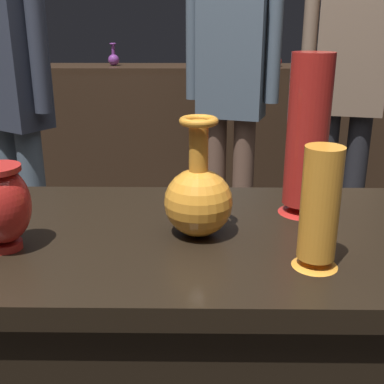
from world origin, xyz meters
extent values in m
cube|color=black|center=(0.00, 0.00, 0.38)|extent=(1.10, 0.59, 0.75)
cube|color=black|center=(0.00, 0.00, 0.78)|extent=(1.20, 0.64, 0.05)
cube|color=#382619|center=(0.00, 2.20, 0.47)|extent=(2.60, 0.40, 0.95)
cube|color=#382619|center=(0.00, 2.20, 0.97)|extent=(2.60, 0.40, 0.04)
sphere|color=orange|center=(0.03, -0.01, 0.88)|extent=(0.15, 0.15, 0.15)
cylinder|color=orange|center=(0.03, -0.01, 1.00)|extent=(0.04, 0.04, 0.12)
torus|color=orange|center=(0.03, -0.01, 1.06)|extent=(0.08, 0.08, 0.02)
cone|color=red|center=(0.29, 0.13, 0.81)|extent=(0.12, 0.12, 0.03)
cylinder|color=red|center=(0.29, 0.13, 1.01)|extent=(0.10, 0.10, 0.37)
cylinder|color=red|center=(-0.38, -0.09, 0.81)|extent=(0.07, 0.07, 0.02)
ellipsoid|color=red|center=(-0.38, -0.09, 0.90)|extent=(0.12, 0.12, 0.17)
cone|color=orange|center=(0.26, -0.16, 0.81)|extent=(0.09, 0.09, 0.02)
cylinder|color=orange|center=(0.26, -0.16, 0.93)|extent=(0.08, 0.08, 0.22)
cone|color=red|center=(0.00, 2.24, 1.00)|extent=(0.08, 0.08, 0.02)
cylinder|color=red|center=(0.00, 2.24, 1.12)|extent=(0.06, 0.06, 0.23)
sphere|color=red|center=(0.52, 2.13, 1.02)|extent=(0.06, 0.06, 0.06)
cylinder|color=red|center=(0.52, 2.13, 1.08)|extent=(0.02, 0.02, 0.06)
torus|color=red|center=(0.52, 2.13, 1.11)|extent=(0.04, 0.04, 0.01)
sphere|color=#7A388E|center=(-0.52, 2.19, 1.03)|extent=(0.07, 0.07, 0.07)
cylinder|color=#7A388E|center=(-0.52, 2.19, 1.09)|extent=(0.02, 0.02, 0.07)
torus|color=#7A388E|center=(-0.52, 2.19, 1.13)|extent=(0.04, 0.04, 0.01)
sphere|color=orange|center=(-1.04, 2.16, 1.05)|extent=(0.12, 0.12, 0.12)
cylinder|color=orange|center=(-1.04, 2.16, 1.15)|extent=(0.03, 0.03, 0.10)
torus|color=orange|center=(-1.04, 2.16, 1.20)|extent=(0.06, 0.06, 0.01)
cylinder|color=gray|center=(1.04, 2.16, 1.00)|extent=(0.07, 0.07, 0.02)
ellipsoid|color=gray|center=(1.04, 2.16, 1.10)|extent=(0.13, 0.13, 0.18)
cylinder|color=gray|center=(1.04, 2.16, 1.18)|extent=(0.10, 0.10, 0.01)
cylinder|color=slate|center=(-0.71, 1.01, 0.41)|extent=(0.11, 0.11, 0.83)
cylinder|color=slate|center=(-0.84, 1.10, 0.41)|extent=(0.11, 0.11, 0.83)
cube|color=#333847|center=(-0.77, 1.06, 1.15)|extent=(0.37, 0.33, 0.65)
cylinder|color=#333847|center=(-0.61, 0.95, 1.19)|extent=(0.07, 0.07, 0.56)
cylinder|color=#232328|center=(0.82, 1.33, 0.42)|extent=(0.11, 0.11, 0.84)
cylinder|color=#232328|center=(0.68, 1.36, 0.42)|extent=(0.11, 0.11, 0.84)
cube|color=#846B56|center=(0.75, 1.35, 1.17)|extent=(0.35, 0.25, 0.66)
cylinder|color=#846B56|center=(0.56, 1.39, 1.20)|extent=(0.07, 0.07, 0.56)
cylinder|color=brown|center=(0.26, 1.38, 0.40)|extent=(0.11, 0.11, 0.81)
cylinder|color=brown|center=(0.12, 1.43, 0.40)|extent=(0.11, 0.11, 0.81)
cube|color=slate|center=(0.19, 1.40, 1.13)|extent=(0.36, 0.27, 0.64)
cylinder|color=slate|center=(0.38, 1.34, 1.16)|extent=(0.07, 0.07, 0.54)
cylinder|color=slate|center=(0.00, 1.47, 1.16)|extent=(0.07, 0.07, 0.54)
camera|label=1|loc=(0.03, -1.03, 1.26)|focal=45.46mm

